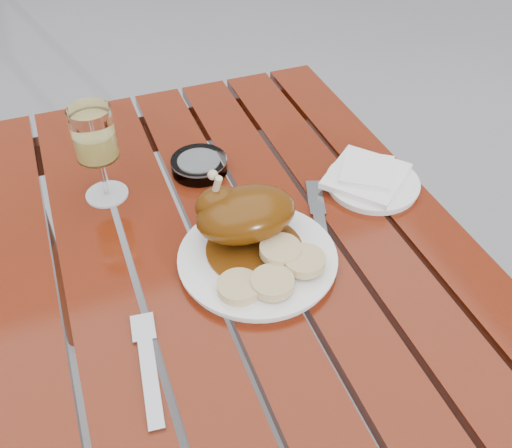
{
  "coord_description": "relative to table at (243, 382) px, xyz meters",
  "views": [
    {
      "loc": [
        -0.21,
        -0.63,
        1.44
      ],
      "look_at": [
        0.05,
        0.04,
        0.78
      ],
      "focal_mm": 40.0,
      "sensor_mm": 36.0,
      "label": 1
    }
  ],
  "objects": [
    {
      "name": "knife",
      "position": [
        0.16,
        0.01,
        0.38
      ],
      "size": [
        0.09,
        0.21,
        0.01
      ],
      "primitive_type": "cube",
      "rotation": [
        0.0,
        0.0,
        -0.33
      ],
      "color": "gray",
      "rests_on": "table"
    },
    {
      "name": "wine_glass",
      "position": [
        -0.18,
        0.25,
        0.47
      ],
      "size": [
        0.1,
        0.1,
        0.19
      ],
      "primitive_type": "cylinder",
      "rotation": [
        0.0,
        0.0,
        -0.34
      ],
      "color": "#ECDA6B",
      "rests_on": "table"
    },
    {
      "name": "table",
      "position": [
        0.0,
        0.0,
        0.0
      ],
      "size": [
        0.8,
        1.2,
        0.75
      ],
      "primitive_type": "cube",
      "color": "maroon",
      "rests_on": "ground"
    },
    {
      "name": "dinner_plate",
      "position": [
        0.03,
        -0.02,
        0.38
      ],
      "size": [
        0.32,
        0.32,
        0.02
      ],
      "primitive_type": "cylinder",
      "rotation": [
        0.0,
        0.0,
        0.22
      ],
      "color": "white",
      "rests_on": "table"
    },
    {
      "name": "napkin",
      "position": [
        0.3,
        0.11,
        0.4
      ],
      "size": [
        0.2,
        0.2,
        0.01
      ],
      "primitive_type": "cube",
      "rotation": [
        0.0,
        0.0,
        0.69
      ],
      "color": "white",
      "rests_on": "side_plate"
    },
    {
      "name": "side_plate",
      "position": [
        0.31,
        0.1,
        0.38
      ],
      "size": [
        0.2,
        0.2,
        0.01
      ],
      "primitive_type": "cylinder",
      "rotation": [
        0.0,
        0.0,
        -0.13
      ],
      "color": "white",
      "rests_on": "table"
    },
    {
      "name": "roast_duck",
      "position": [
        0.02,
        0.04,
        0.44
      ],
      "size": [
        0.17,
        0.18,
        0.12
      ],
      "color": "#572A09",
      "rests_on": "dinner_plate"
    },
    {
      "name": "bread_dumplings",
      "position": [
        0.03,
        -0.07,
        0.41
      ],
      "size": [
        0.18,
        0.12,
        0.03
      ],
      "color": "tan",
      "rests_on": "dinner_plate"
    },
    {
      "name": "fork",
      "position": [
        -0.19,
        -0.16,
        0.38
      ],
      "size": [
        0.04,
        0.18,
        0.01
      ],
      "primitive_type": "cube",
      "rotation": [
        0.0,
        0.0,
        -0.11
      ],
      "color": "gray",
      "rests_on": "table"
    },
    {
      "name": "ashtray",
      "position": [
        0.01,
        0.26,
        0.39
      ],
      "size": [
        0.13,
        0.13,
        0.03
      ],
      "primitive_type": "cylinder",
      "rotation": [
        0.0,
        0.0,
        -0.23
      ],
      "color": "#B2B7BC",
      "rests_on": "table"
    }
  ]
}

